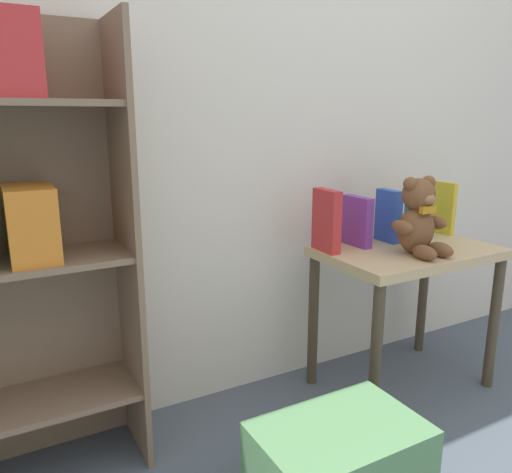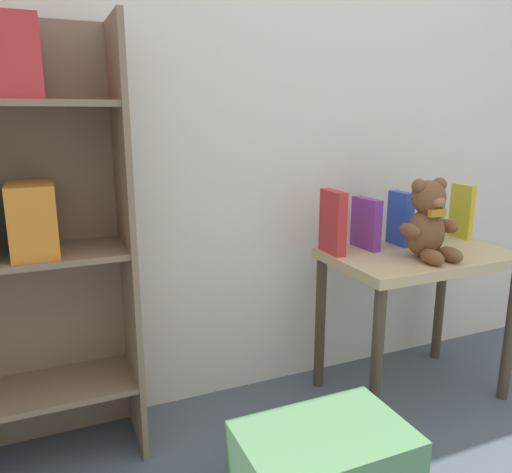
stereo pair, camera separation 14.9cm
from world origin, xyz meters
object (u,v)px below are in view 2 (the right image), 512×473
object	(u,v)px
book_standing_teal	(431,217)
book_standing_yellow	(461,211)
bookshelf_side	(3,222)
book_standing_purple	(366,223)
book_standing_blue	(400,219)
book_standing_red	(333,222)
teddy_bear	(428,222)
display_table	(417,275)

from	to	relation	value
book_standing_teal	book_standing_yellow	world-z (taller)	book_standing_yellow
bookshelf_side	book_standing_purple	xyz separation A→B (m)	(1.21, -0.04, -0.10)
book_standing_yellow	book_standing_blue	bearing A→B (deg)	178.68
book_standing_purple	book_standing_teal	world-z (taller)	book_standing_teal
book_standing_red	book_standing_blue	distance (m)	0.30
teddy_bear	book_standing_purple	bearing A→B (deg)	121.60
book_standing_blue	book_standing_teal	distance (m)	0.15
book_standing_purple	book_standing_red	bearing A→B (deg)	-178.99
book_standing_blue	book_standing_yellow	bearing A→B (deg)	-1.61
teddy_bear	book_standing_red	size ratio (longest dim) A/B	1.22
display_table	teddy_bear	world-z (taller)	teddy_bear
display_table	book_standing_blue	bearing A→B (deg)	90.00
bookshelf_side	book_standing_purple	distance (m)	1.22
book_standing_blue	teddy_bear	bearing A→B (deg)	-99.83
display_table	book_standing_red	distance (m)	0.38
bookshelf_side	teddy_bear	bearing A→B (deg)	-10.07
book_standing_red	book_standing_teal	world-z (taller)	book_standing_red
book_standing_blue	book_standing_purple	bearing A→B (deg)	176.84
book_standing_blue	bookshelf_side	bearing A→B (deg)	177.67
book_standing_teal	book_standing_yellow	size ratio (longest dim) A/B	0.90
teddy_bear	book_standing_teal	distance (m)	0.26
display_table	book_standing_yellow	bearing A→B (deg)	19.98
book_standing_purple	book_standing_blue	bearing A→B (deg)	-5.25
bookshelf_side	book_standing_blue	distance (m)	1.37
bookshelf_side	display_table	bearing A→B (deg)	-6.99
display_table	book_standing_red	bearing A→B (deg)	158.97
book_standing_purple	display_table	bearing A→B (deg)	-41.91
book_standing_yellow	teddy_bear	bearing A→B (deg)	-151.70
book_standing_purple	book_standing_teal	xyz separation A→B (m)	(0.30, -0.01, 0.00)
bookshelf_side	book_standing_teal	world-z (taller)	bookshelf_side
bookshelf_side	book_standing_blue	xyz separation A→B (m)	(1.36, -0.05, -0.09)
book_standing_purple	book_standing_yellow	xyz separation A→B (m)	(0.45, -0.02, 0.01)
book_standing_teal	bookshelf_side	bearing A→B (deg)	176.04
display_table	book_standing_purple	bearing A→B (deg)	140.41
display_table	book_standing_purple	size ratio (longest dim) A/B	3.49
display_table	book_standing_yellow	world-z (taller)	book_standing_yellow
bookshelf_side	book_standing_yellow	bearing A→B (deg)	-1.98
book_standing_teal	teddy_bear	bearing A→B (deg)	-136.70
book_standing_purple	book_standing_yellow	world-z (taller)	book_standing_yellow
teddy_bear	book_standing_purple	world-z (taller)	teddy_bear
teddy_bear	book_standing_blue	distance (m)	0.19
book_standing_blue	book_standing_teal	world-z (taller)	book_standing_blue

